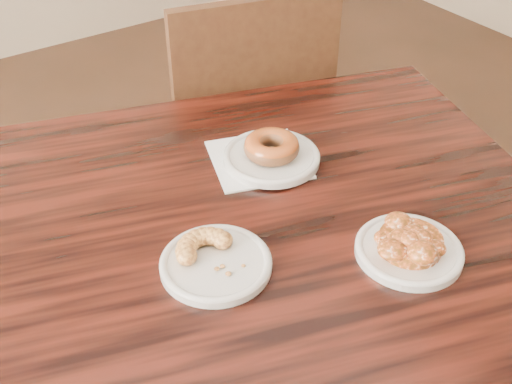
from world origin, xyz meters
TOP-DOWN VIEW (x-y plane):
  - cafe_table at (0.09, -0.01)m, footprint 1.14×1.14m
  - chair_far at (0.42, 0.67)m, footprint 0.52×0.52m
  - napkin at (0.16, 0.18)m, footprint 0.20×0.20m
  - plate_donut at (0.18, 0.16)m, footprint 0.17×0.17m
  - plate_cruller at (-0.04, -0.01)m, footprint 0.16×0.16m
  - plate_fritter at (0.21, -0.14)m, footprint 0.16×0.16m
  - glazed_donut at (0.18, 0.16)m, footprint 0.10×0.10m
  - apple_fritter at (0.21, -0.14)m, footprint 0.13×0.13m
  - cruller_fragment at (-0.04, -0.01)m, footprint 0.10×0.10m

SIDE VIEW (x-z plane):
  - cafe_table at x=0.09m, z-range 0.00..0.75m
  - chair_far at x=0.42m, z-range 0.00..0.90m
  - napkin at x=0.16m, z-range 0.75..0.75m
  - plate_cruller at x=-0.04m, z-range 0.75..0.76m
  - plate_fritter at x=0.21m, z-range 0.75..0.76m
  - plate_donut at x=0.18m, z-range 0.75..0.77m
  - cruller_fragment at x=-0.04m, z-range 0.76..0.79m
  - apple_fritter at x=0.21m, z-range 0.76..0.79m
  - glazed_donut at x=0.18m, z-range 0.77..0.80m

